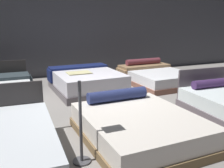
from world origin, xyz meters
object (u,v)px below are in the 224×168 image
Objects in this scene: bed_4 at (87,81)px; bed_5 at (156,76)px; price_sign at (81,128)px; bed_1 at (138,126)px.

bed_5 is (2.11, 0.01, -0.05)m from bed_4.
bed_4 is 2.12m from bed_5.
price_sign is at bearing -136.50° from bed_5.
bed_1 is 1.09m from price_sign.
bed_1 is 2.98m from bed_4.
bed_1 is 3.71m from bed_5.
price_sign is (-1.01, -0.32, 0.26)m from bed_1.
bed_1 is 1.02× the size of bed_4.
bed_4 is at bearing 71.40° from price_sign.
bed_1 is at bearing 17.42° from price_sign.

